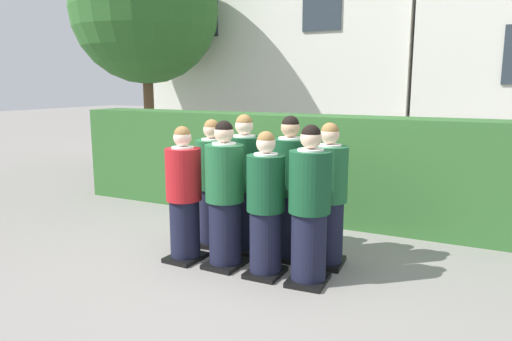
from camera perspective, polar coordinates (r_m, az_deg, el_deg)
ground_plane at (r=5.30m, az=-1.39°, el=-11.74°), size 60.00×60.00×0.00m
student_in_red_blazer at (r=5.42m, az=-8.59°, el=-3.24°), size 0.40×0.45×1.53m
student_front_row_1 at (r=5.18m, az=-3.74°, el=-3.35°), size 0.42×0.51×1.61m
student_front_row_2 at (r=4.93m, az=1.16°, el=-4.55°), size 0.40×0.44×1.52m
student_front_row_3 at (r=4.76m, az=6.41°, el=-4.65°), size 0.42×0.52×1.61m
student_rear_row_0 at (r=5.90m, az=-5.20°, el=-1.88°), size 0.41×0.52×1.57m
student_rear_row_1 at (r=5.68m, az=-1.38°, el=-1.95°), size 0.43×0.52×1.64m
student_rear_row_2 at (r=5.44m, az=4.03°, el=-2.51°), size 0.43×0.48×1.64m
student_rear_row_3 at (r=5.27m, az=8.60°, el=-3.35°), size 0.41×0.52×1.59m
hedge at (r=7.08m, az=7.19°, el=0.32°), size 8.19×0.70×1.54m
school_building_annex at (r=13.84m, az=4.33°, el=19.24°), size 7.44×4.33×8.08m
oak_tree_left at (r=11.74m, az=-13.10°, el=18.16°), size 3.33×3.33×5.31m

